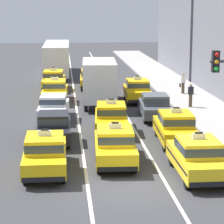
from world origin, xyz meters
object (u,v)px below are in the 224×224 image
Objects in this scene: taxi_left_nearest at (45,153)px; sedan_right_third at (155,106)px; sedan_left_third at (54,106)px; pedestrian_by_storefront at (183,83)px; taxi_center_nearest at (115,145)px; box_truck_center_third at (99,80)px; sedan_left_second at (54,126)px; taxi_right_fourth at (137,90)px; taxi_center_fourth at (91,78)px; pedestrian_near_crosswalk at (191,95)px; taxi_left_fourth at (55,90)px; taxi_left_fifth at (54,80)px; taxi_right_nearest at (197,156)px; taxi_right_second at (176,127)px; taxi_center_second at (111,117)px; bus_left_sixth at (57,57)px.

sedan_right_third is at bearing 57.04° from taxi_left_nearest.
pedestrian_by_storefront is (10.19, 8.06, 0.11)m from sedan_left_third.
taxi_center_nearest is 1.05× the size of sedan_right_third.
taxi_left_nearest is 0.65× the size of box_truck_center_third.
sedan_left_second is 12.73m from taxi_right_fourth.
sedan_left_third is at bearing -103.89° from taxi_center_fourth.
taxi_left_nearest is 21.35m from pedestrian_by_storefront.
pedestrian_near_crosswalk is (3.01, 2.84, 0.12)m from sedan_right_third.
taxi_left_fourth reaches higher than sedan_right_third.
taxi_center_nearest is 21.76m from taxi_center_fourth.
box_truck_center_third is at bearing -22.78° from taxi_left_fourth.
taxi_left_fifth is 1.00× the size of taxi_center_nearest.
taxi_right_fourth is 2.87× the size of pedestrian_by_storefront.
taxi_center_fourth reaches higher than sedan_left_second.
taxi_left_nearest is at bearing -90.73° from taxi_left_fourth.
box_truck_center_third reaches higher than taxi_right_fourth.
taxi_right_second is (0.23, 5.34, 0.00)m from taxi_right_nearest.
taxi_left_nearest is 0.98× the size of taxi_center_nearest.
taxi_left_fifth and taxi_center_second have the same top height.
pedestrian_by_storefront is (3.75, 14.45, 0.08)m from taxi_right_second.
taxi_left_nearest is at bearing -90.42° from bus_left_sixth.
taxi_left_nearest is at bearing -119.14° from pedestrian_by_storefront.
taxi_right_fourth reaches higher than sedan_left_second.
taxi_left_nearest is 2.81× the size of pedestrian_near_crosswalk.
bus_left_sixth is 2.42× the size of taxi_center_fourth.
taxi_center_fourth is (3.02, 6.16, 0.00)m from taxi_left_fourth.
box_truck_center_third is at bearing 100.31° from taxi_right_nearest.
sedan_right_third is at bearing -74.88° from taxi_center_fourth.
taxi_center_second is at bearing -120.43° from pedestrian_by_storefront.
box_truck_center_third reaches higher than sedan_right_third.
taxi_left_fourth and taxi_center_nearest have the same top height.
taxi_center_second is (3.31, -3.66, 0.03)m from sedan_left_third.
taxi_center_second is at bearing -133.39° from sedan_right_third.
sedan_left_third is 12.58m from taxi_center_fourth.
pedestrian_near_crosswalk reaches higher than sedan_left_third.
sedan_left_second is 8.16m from sedan_right_third.
taxi_center_second is 1.01× the size of taxi_right_second.
taxi_center_second is at bearing -89.40° from box_truck_center_third.
taxi_left_nearest is 32.18m from bus_left_sixth.
taxi_center_nearest is at bearing -90.23° from taxi_center_fourth.
bus_left_sixth is 6.95× the size of pedestrian_by_storefront.
taxi_left_fifth is at bearing 160.39° from pedestrian_by_storefront.
taxi_center_second is at bearing 63.11° from taxi_left_nearest.
taxi_left_fifth is 1.01× the size of taxi_right_nearest.
taxi_left_fifth is 7.87m from box_truck_center_third.
taxi_center_second is at bearing -134.97° from pedestrian_near_crosswalk.
bus_left_sixth is 2.40× the size of taxi_center_second.
taxi_center_second reaches higher than sedan_right_third.
taxi_right_nearest is at bearing -62.11° from sedan_left_third.
bus_left_sixth reaches higher than taxi_right_nearest.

